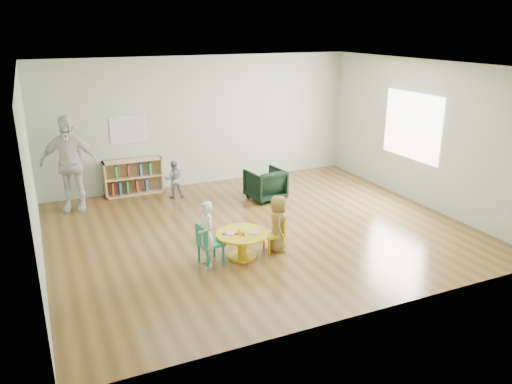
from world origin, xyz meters
TOP-DOWN VIEW (x-y plane):
  - room at (0.01, 0.00)m, footprint 7.10×7.00m
  - activity_table at (-0.69, -0.91)m, footprint 0.80×0.80m
  - kid_chair_left at (-1.23, -0.89)m, footprint 0.39×0.39m
  - kid_chair_right at (-0.10, -0.89)m, footprint 0.32×0.32m
  - bookshelf at (-1.61, 2.86)m, footprint 1.20×0.30m
  - alphabet_poster at (-1.60, 2.98)m, footprint 0.74×0.01m
  - armchair at (0.78, 1.38)m, footprint 0.76×0.78m
  - child_left at (-1.28, -0.95)m, footprint 0.27×0.38m
  - child_right at (-0.07, -0.90)m, footprint 0.44×0.52m
  - toddler at (-0.88, 2.27)m, footprint 0.43×0.37m
  - adult_caretaker at (-2.85, 2.36)m, footprint 1.16×0.74m

SIDE VIEW (x-z plane):
  - activity_table at x=-0.69m, z-range 0.06..0.50m
  - kid_chair_right at x=-0.10m, z-range 0.02..0.57m
  - armchair at x=0.78m, z-range 0.00..0.64m
  - kid_chair_left at x=-1.23m, z-range 0.02..0.65m
  - bookshelf at x=-1.61m, z-range -0.01..0.74m
  - toddler at x=-0.88m, z-range 0.00..0.79m
  - child_right at x=-0.07m, z-range 0.00..0.91m
  - child_left at x=-1.28m, z-range 0.00..1.00m
  - adult_caretaker at x=-2.85m, z-range 0.00..1.84m
  - alphabet_poster at x=-1.60m, z-range 1.08..1.62m
  - room at x=0.01m, z-range 0.49..3.29m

